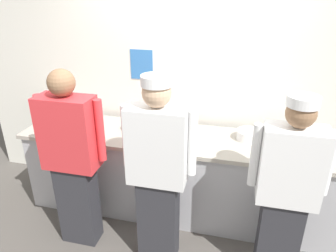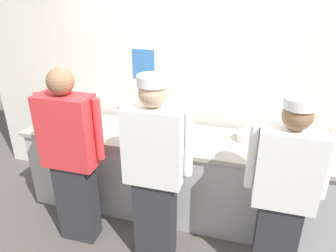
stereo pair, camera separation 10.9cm
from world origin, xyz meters
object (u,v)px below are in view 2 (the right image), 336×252
plate_stack_front (249,137)px  ramekin_orange_sauce (82,119)px  squeeze_bottle_spare (326,138)px  squeeze_bottle_secondary (89,125)px  chef_center (155,170)px  ramekin_red_sauce (173,143)px  sheet_tray (205,139)px  ramekin_yellow_sauce (323,158)px  plate_stack_rear (157,136)px  squeeze_bottle_primary (149,119)px  mixing_bowl_steel (290,143)px  chef_far_right (283,193)px  chef_near_left (71,156)px  deli_cup (128,125)px

plate_stack_front → ramekin_orange_sauce: plate_stack_front is taller
squeeze_bottle_spare → ramekin_orange_sauce: (-2.48, -0.04, -0.08)m
squeeze_bottle_secondary → chef_center: bearing=-30.8°
plate_stack_front → ramekin_red_sauce: (-0.68, -0.29, -0.02)m
sheet_tray → chef_center: bearing=-113.9°
plate_stack_front → squeeze_bottle_secondary: squeeze_bottle_secondary is taller
squeeze_bottle_secondary → ramekin_red_sauce: size_ratio=1.83×
ramekin_red_sauce → ramekin_yellow_sauce: bearing=3.3°
plate_stack_front → squeeze_bottle_secondary: bearing=-171.1°
plate_stack_rear → chef_center: bearing=-73.8°
chef_center → ramekin_red_sauce: size_ratio=17.06×
squeeze_bottle_secondary → ramekin_yellow_sauce: bearing=0.9°
squeeze_bottle_primary → ramekin_orange_sauce: size_ratio=2.60×
mixing_bowl_steel → ramekin_orange_sauce: mixing_bowl_steel is taller
plate_stack_front → ramekin_orange_sauce: size_ratio=2.92×
chef_far_right → squeeze_bottle_spare: chef_far_right is taller
plate_stack_front → mixing_bowl_steel: bearing=-8.1°
chef_near_left → ramekin_orange_sauce: size_ratio=20.51×
mixing_bowl_steel → plate_stack_rear: bearing=-174.2°
ramekin_red_sauce → ramekin_orange_sauce: ramekin_red_sauce is taller
plate_stack_front → sheet_tray: size_ratio=0.54×
ramekin_orange_sauce → squeeze_bottle_primary: bearing=1.2°
plate_stack_front → plate_stack_rear: plate_stack_front is taller
chef_far_right → ramekin_yellow_sauce: size_ratio=17.44×
ramekin_yellow_sauce → ramekin_red_sauce: (-1.31, -0.07, 0.00)m
sheet_tray → ramekin_yellow_sauce: bearing=-6.5°
mixing_bowl_steel → sheet_tray: 0.78m
mixing_bowl_steel → chef_center: bearing=-146.4°
squeeze_bottle_primary → mixing_bowl_steel: bearing=-2.8°
chef_near_left → plate_stack_rear: 0.83m
deli_cup → chef_near_left: bearing=-111.7°
squeeze_bottle_primary → squeeze_bottle_secondary: squeeze_bottle_primary is taller
chef_center → ramekin_red_sauce: (0.03, 0.47, 0.01)m
chef_near_left → squeeze_bottle_secondary: 0.50m
plate_stack_rear → squeeze_bottle_primary: 0.25m
chef_far_right → mixing_bowl_steel: bearing=83.7°
chef_center → mixing_bowl_steel: size_ratio=4.71×
squeeze_bottle_primary → deli_cup: squeeze_bottle_primary is taller
squeeze_bottle_spare → ramekin_yellow_sauce: 0.26m
squeeze_bottle_primary → deli_cup: size_ratio=2.21×
plate_stack_front → ramekin_yellow_sauce: size_ratio=2.61×
plate_stack_front → mixing_bowl_steel: mixing_bowl_steel is taller
chef_center → ramekin_yellow_sauce: size_ratio=18.37×
squeeze_bottle_secondary → plate_stack_rear: bearing=5.7°
ramekin_red_sauce → ramekin_orange_sauce: 1.16m
chef_near_left → sheet_tray: bearing=30.8°
deli_cup → mixing_bowl_steel: bearing=0.8°
chef_center → plate_stack_front: bearing=47.0°
plate_stack_front → squeeze_bottle_primary: bearing=179.0°
chef_near_left → sheet_tray: chef_near_left is taller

